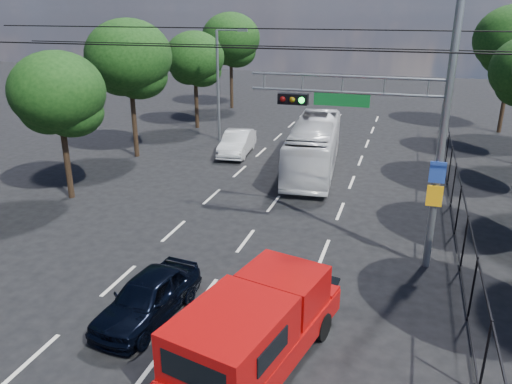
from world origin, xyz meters
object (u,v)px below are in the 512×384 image
at_px(white_bus, 314,146).
at_px(signal_mast, 405,112).
at_px(red_pickup, 257,327).
at_px(white_van, 237,143).
at_px(navy_hatchback, 148,297).

bearing_deg(white_bus, signal_mast, -69.57).
height_order(red_pickup, white_bus, white_bus).
bearing_deg(white_van, white_bus, -25.38).
distance_m(red_pickup, white_van, 18.96).
height_order(signal_mast, white_van, signal_mast).
distance_m(navy_hatchback, white_van, 16.99).
bearing_deg(white_bus, red_pickup, -89.15).
bearing_deg(white_van, navy_hatchback, -85.05).
height_order(red_pickup, white_van, red_pickup).
distance_m(navy_hatchback, white_bus, 15.05).
distance_m(signal_mast, white_van, 15.36).
xyz_separation_m(signal_mast, red_pickup, (-2.81, -6.56, -4.11)).
distance_m(signal_mast, white_bus, 11.16).
xyz_separation_m(navy_hatchback, white_bus, (1.78, 14.93, 0.67)).
xyz_separation_m(navy_hatchback, white_van, (-3.19, 16.69, 0.04)).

